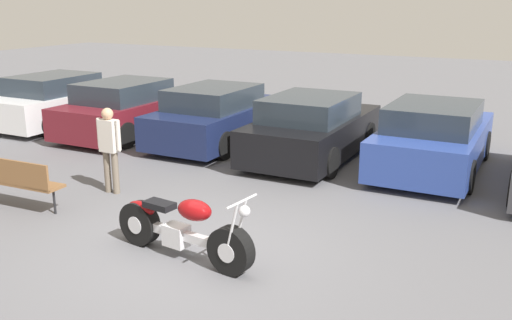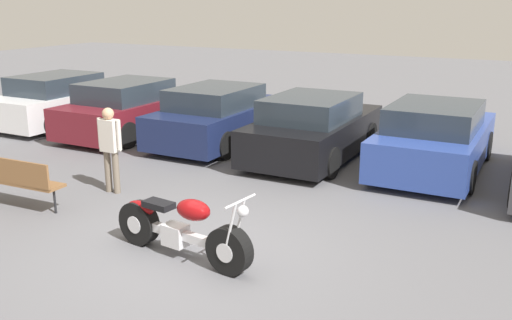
{
  "view_description": "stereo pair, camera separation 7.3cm",
  "coord_description": "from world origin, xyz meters",
  "px_view_note": "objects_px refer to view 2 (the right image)",
  "views": [
    {
      "loc": [
        4.17,
        -6.19,
        3.43
      ],
      "look_at": [
        -0.0,
        1.91,
        0.85
      ],
      "focal_mm": 40.0,
      "sensor_mm": 36.0,
      "label": 1
    },
    {
      "loc": [
        4.23,
        -6.16,
        3.43
      ],
      "look_at": [
        -0.0,
        1.91,
        0.85
      ],
      "focal_mm": 40.0,
      "sensor_mm": 36.0,
      "label": 2
    }
  ],
  "objects_px": {
    "parked_car_white": "(62,101)",
    "parked_car_navy": "(220,116)",
    "motorcycle": "(180,229)",
    "parked_car_maroon": "(131,109)",
    "parked_car_blue": "(435,139)",
    "parked_car_black": "(314,129)",
    "person_standing": "(110,143)",
    "park_bench": "(18,178)"
  },
  "relations": [
    {
      "from": "parked_car_maroon",
      "to": "parked_car_blue",
      "type": "distance_m",
      "value": 7.69
    },
    {
      "from": "parked_car_blue",
      "to": "park_bench",
      "type": "distance_m",
      "value": 8.0
    },
    {
      "from": "motorcycle",
      "to": "parked_car_navy",
      "type": "distance_m",
      "value": 6.5
    },
    {
      "from": "park_bench",
      "to": "person_standing",
      "type": "xyz_separation_m",
      "value": [
        0.82,
        1.38,
        0.38
      ]
    },
    {
      "from": "parked_car_maroon",
      "to": "parked_car_navy",
      "type": "distance_m",
      "value": 2.57
    },
    {
      "from": "parked_car_black",
      "to": "parked_car_blue",
      "type": "xyz_separation_m",
      "value": [
        2.56,
        0.27,
        0.0
      ]
    },
    {
      "from": "parked_car_white",
      "to": "person_standing",
      "type": "xyz_separation_m",
      "value": [
        5.33,
        -3.99,
        0.27
      ]
    },
    {
      "from": "parked_car_black",
      "to": "motorcycle",
      "type": "bearing_deg",
      "value": -86.6
    },
    {
      "from": "parked_car_white",
      "to": "parked_car_black",
      "type": "distance_m",
      "value": 7.69
    },
    {
      "from": "parked_car_white",
      "to": "parked_car_blue",
      "type": "height_order",
      "value": "same"
    },
    {
      "from": "parked_car_black",
      "to": "person_standing",
      "type": "xyz_separation_m",
      "value": [
        -2.36,
        -3.91,
        0.27
      ]
    },
    {
      "from": "parked_car_navy",
      "to": "parked_car_blue",
      "type": "relative_size",
      "value": 1.0
    },
    {
      "from": "parked_car_navy",
      "to": "parked_car_black",
      "type": "height_order",
      "value": "same"
    },
    {
      "from": "parked_car_maroon",
      "to": "parked_car_black",
      "type": "distance_m",
      "value": 5.13
    },
    {
      "from": "parked_car_black",
      "to": "person_standing",
      "type": "bearing_deg",
      "value": -121.05
    },
    {
      "from": "parked_car_blue",
      "to": "parked_car_maroon",
      "type": "bearing_deg",
      "value": -177.83
    },
    {
      "from": "motorcycle",
      "to": "person_standing",
      "type": "height_order",
      "value": "person_standing"
    },
    {
      "from": "parked_car_maroon",
      "to": "parked_car_black",
      "type": "bearing_deg",
      "value": 0.2
    },
    {
      "from": "motorcycle",
      "to": "parked_car_maroon",
      "type": "bearing_deg",
      "value": 134.37
    },
    {
      "from": "parked_car_blue",
      "to": "park_bench",
      "type": "height_order",
      "value": "parked_car_blue"
    },
    {
      "from": "parked_car_white",
      "to": "parked_car_navy",
      "type": "relative_size",
      "value": 1.0
    },
    {
      "from": "parked_car_blue",
      "to": "motorcycle",
      "type": "bearing_deg",
      "value": -110.8
    },
    {
      "from": "motorcycle",
      "to": "park_bench",
      "type": "height_order",
      "value": "motorcycle"
    },
    {
      "from": "parked_car_navy",
      "to": "person_standing",
      "type": "height_order",
      "value": "person_standing"
    },
    {
      "from": "parked_car_black",
      "to": "parked_car_blue",
      "type": "bearing_deg",
      "value": 6.09
    },
    {
      "from": "parked_car_white",
      "to": "park_bench",
      "type": "bearing_deg",
      "value": -50.0
    },
    {
      "from": "parked_car_maroon",
      "to": "parked_car_navy",
      "type": "relative_size",
      "value": 1.0
    },
    {
      "from": "parked_car_maroon",
      "to": "park_bench",
      "type": "distance_m",
      "value": 5.63
    },
    {
      "from": "park_bench",
      "to": "parked_car_white",
      "type": "bearing_deg",
      "value": 130.0
    },
    {
      "from": "parked_car_navy",
      "to": "parked_car_blue",
      "type": "distance_m",
      "value": 5.13
    },
    {
      "from": "motorcycle",
      "to": "parked_car_white",
      "type": "bearing_deg",
      "value": 144.71
    },
    {
      "from": "parked_car_maroon",
      "to": "parked_car_blue",
      "type": "xyz_separation_m",
      "value": [
        7.69,
        0.29,
        0.0
      ]
    },
    {
      "from": "person_standing",
      "to": "parked_car_navy",
      "type": "bearing_deg",
      "value": 92.87
    },
    {
      "from": "motorcycle",
      "to": "parked_car_white",
      "type": "height_order",
      "value": "parked_car_white"
    },
    {
      "from": "park_bench",
      "to": "parked_car_blue",
      "type": "bearing_deg",
      "value": 44.14
    },
    {
      "from": "parked_car_black",
      "to": "park_bench",
      "type": "xyz_separation_m",
      "value": [
        -3.18,
        -5.3,
        -0.12
      ]
    },
    {
      "from": "parked_car_blue",
      "to": "person_standing",
      "type": "xyz_separation_m",
      "value": [
        -4.92,
        -4.19,
        0.27
      ]
    },
    {
      "from": "parked_car_navy",
      "to": "park_bench",
      "type": "relative_size",
      "value": 2.57
    },
    {
      "from": "parked_car_navy",
      "to": "motorcycle",
      "type": "bearing_deg",
      "value": -63.55
    },
    {
      "from": "motorcycle",
      "to": "person_standing",
      "type": "distance_m",
      "value": 3.21
    },
    {
      "from": "person_standing",
      "to": "parked_car_blue",
      "type": "bearing_deg",
      "value": 40.4
    },
    {
      "from": "parked_car_maroon",
      "to": "person_standing",
      "type": "relative_size",
      "value": 2.65
    }
  ]
}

